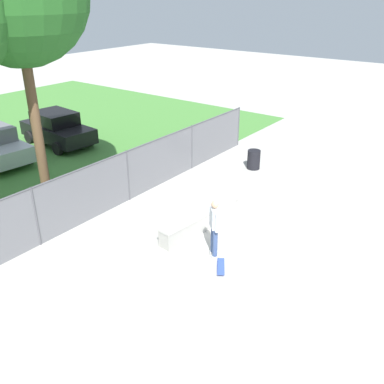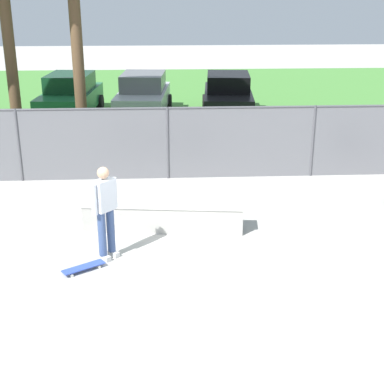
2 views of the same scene
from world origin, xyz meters
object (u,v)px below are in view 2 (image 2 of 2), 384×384
at_px(car_green, 70,96).
at_px(skateboard, 84,267).
at_px(car_black, 228,95).
at_px(car_silver, 143,95).
at_px(concrete_ledge, 163,216).
at_px(skateboarder, 105,209).

bearing_deg(car_green, skateboard, -80.75).
height_order(car_green, car_black, same).
bearing_deg(skateboard, car_silver, 86.62).
relative_size(concrete_ledge, skateboarder, 1.88).
height_order(concrete_ledge, car_silver, car_silver).
xyz_separation_m(concrete_ledge, skateboarder, (-1.07, -1.24, 0.70)).
xyz_separation_m(car_green, car_silver, (2.83, -0.03, 0.00)).
relative_size(concrete_ledge, skateboard, 4.40).
relative_size(car_green, car_silver, 1.00).
bearing_deg(concrete_ledge, car_black, 76.41).
relative_size(skateboarder, skateboard, 2.34).
distance_m(skateboarder, skateboard, 1.14).
xyz_separation_m(concrete_ledge, car_silver, (-0.71, 10.99, 0.53)).
distance_m(concrete_ledge, car_silver, 11.03).
bearing_deg(car_black, car_green, 177.19).
distance_m(concrete_ledge, skateboard, 2.29).
bearing_deg(car_silver, car_black, -4.68).
bearing_deg(concrete_ledge, skateboard, -129.94).
bearing_deg(concrete_ledge, skateboarder, -130.76).
xyz_separation_m(skateboard, car_silver, (0.75, 12.73, 0.77)).
bearing_deg(skateboard, skateboarder, 52.12).
xyz_separation_m(concrete_ledge, skateboard, (-1.46, -1.74, -0.24)).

